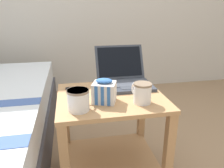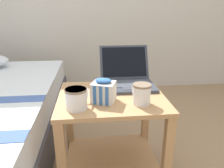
% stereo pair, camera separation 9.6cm
% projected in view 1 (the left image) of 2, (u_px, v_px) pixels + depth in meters
% --- Properties ---
extents(bedside_table, '(0.58, 0.50, 0.56)m').
position_uv_depth(bedside_table, '(111.00, 128.00, 1.26)').
color(bedside_table, tan).
rests_on(bedside_table, ground_plane).
extents(laptop, '(0.32, 0.33, 0.22)m').
position_uv_depth(laptop, '(123.00, 77.00, 1.35)').
color(laptop, '#333842').
rests_on(laptop, bedside_table).
extents(mug_front_left, '(0.09, 0.13, 0.10)m').
position_uv_depth(mug_front_left, '(142.00, 92.00, 1.09)').
color(mug_front_left, white).
rests_on(mug_front_left, bedside_table).
extents(mug_front_right, '(0.11, 0.13, 0.10)m').
position_uv_depth(mug_front_right, '(79.00, 99.00, 1.01)').
color(mug_front_right, white).
rests_on(mug_front_right, bedside_table).
extents(snack_bag, '(0.14, 0.13, 0.12)m').
position_uv_depth(snack_bag, '(104.00, 91.00, 1.10)').
color(snack_bag, silver).
rests_on(snack_bag, bedside_table).
extents(cell_phone, '(0.10, 0.15, 0.01)m').
position_uv_depth(cell_phone, '(74.00, 91.00, 1.24)').
color(cell_phone, black).
rests_on(cell_phone, bedside_table).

